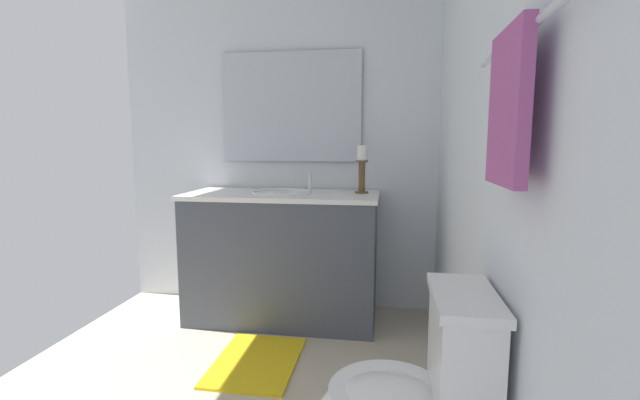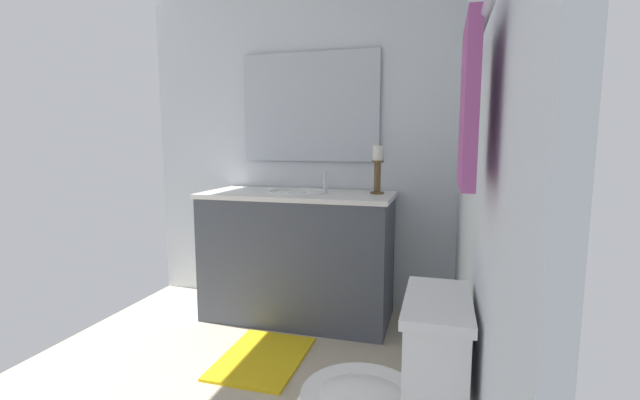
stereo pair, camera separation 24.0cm
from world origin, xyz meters
The scene contains 10 objects.
floor centered at (0.00, 0.00, -0.01)m, with size 2.52×2.32×0.02m, color beige.
wall_back centered at (0.00, 1.16, 1.23)m, with size 2.52×0.04×2.45m, color silver.
wall_left centered at (-1.26, 0.00, 1.23)m, with size 0.04×2.32×2.45m, color silver.
vanity_cabinet centered at (-0.93, 0.10, 0.43)m, with size 0.58×1.28×0.87m.
sink_basin centered at (-0.93, 0.10, 0.83)m, with size 0.40×0.40×0.24m.
mirror centered at (-1.21, 0.10, 1.45)m, with size 0.02×1.00×0.77m, color silver.
candle_holder_tall centered at (-1.01, 0.62, 1.04)m, with size 0.09×0.09×0.31m.
towel_bar centered at (0.69, 1.10, 1.45)m, with size 0.02×0.02×0.82m, color silver.
towel_near_vanity centered at (0.69, 1.08, 1.28)m, with size 0.28×0.03×0.38m, color #A54C8C.
bath_mat centered at (-0.31, 0.10, 0.01)m, with size 0.60×0.44×0.02m, color yellow.
Camera 1 is at (1.82, 0.79, 1.20)m, focal length 24.05 mm.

